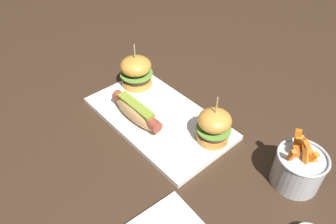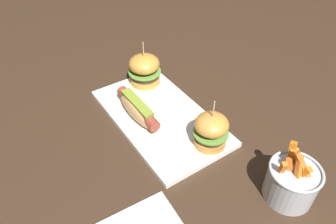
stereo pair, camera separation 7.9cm
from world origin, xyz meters
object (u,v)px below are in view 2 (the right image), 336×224
slider_right (211,130)px  slider_left (145,69)px  hot_dog (138,109)px  fries_bucket (291,182)px  platter_main (160,117)px

slider_right → slider_left: bearing=180.0°
hot_dog → fries_bucket: 0.41m
platter_main → hot_dog: bearing=-117.9°
slider_right → platter_main: bearing=-163.8°
slider_left → slider_right: slider_left is taller
platter_main → hot_dog: 0.07m
hot_dog → slider_left: bearing=142.4°
platter_main → slider_right: size_ratio=3.02×
hot_dog → slider_left: 0.16m
platter_main → fries_bucket: size_ratio=3.04×
hot_dog → platter_main: bearing=62.1°
hot_dog → slider_right: slider_right is taller
slider_left → fries_bucket: size_ratio=1.04×
slider_right → fries_bucket: slider_right is taller
slider_left → platter_main: bearing=-16.5°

